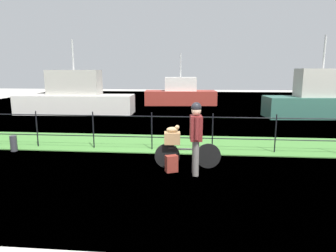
{
  "coord_description": "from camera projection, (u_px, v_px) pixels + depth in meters",
  "views": [
    {
      "loc": [
        1.31,
        -6.65,
        2.4
      ],
      "look_at": [
        0.56,
        1.28,
        0.9
      ],
      "focal_mm": 32.21,
      "sensor_mm": 36.0,
      "label": 1
    }
  ],
  "objects": [
    {
      "name": "ground_plane",
      "position": [
        139.0,
        173.0,
        7.07
      ],
      "size": [
        60.0,
        60.0,
        0.0
      ],
      "primitive_type": "plane",
      "color": "beige"
    },
    {
      "name": "grass_strip",
      "position": [
        156.0,
        143.0,
        9.89
      ],
      "size": [
        27.0,
        2.4,
        0.03
      ],
      "primitive_type": "cube",
      "color": "#478438",
      "rests_on": "ground"
    },
    {
      "name": "harbor_water",
      "position": [
        175.0,
        109.0,
        18.7
      ],
      "size": [
        30.0,
        30.0,
        0.0
      ],
      "primitive_type": "plane",
      "color": "#426684",
      "rests_on": "ground"
    },
    {
      "name": "iron_fence",
      "position": [
        152.0,
        129.0,
        8.99
      ],
      "size": [
        18.04,
        0.04,
        1.14
      ],
      "color": "black",
      "rests_on": "ground"
    },
    {
      "name": "bicycle_main",
      "position": [
        187.0,
        155.0,
        7.38
      ],
      "size": [
        1.62,
        0.23,
        0.62
      ],
      "color": "black",
      "rests_on": "ground"
    },
    {
      "name": "wooden_crate",
      "position": [
        172.0,
        138.0,
        7.3
      ],
      "size": [
        0.4,
        0.32,
        0.28
      ],
      "primitive_type": "cube",
      "rotation": [
        0.0,
        0.0,
        0.09
      ],
      "color": "#A87F51",
      "rests_on": "bicycle_main"
    },
    {
      "name": "terrier_dog",
      "position": [
        173.0,
        129.0,
        7.26
      ],
      "size": [
        0.32,
        0.16,
        0.18
      ],
      "color": "tan",
      "rests_on": "wooden_crate"
    },
    {
      "name": "cyclist_person",
      "position": [
        196.0,
        132.0,
        6.82
      ],
      "size": [
        0.29,
        0.54,
        1.68
      ],
      "color": "slate",
      "rests_on": "ground"
    },
    {
      "name": "backpack_on_paving",
      "position": [
        171.0,
        164.0,
        7.14
      ],
      "size": [
        0.33,
        0.28,
        0.4
      ],
      "primitive_type": "cube",
      "rotation": [
        0.0,
        0.0,
        3.57
      ],
      "color": "maroon",
      "rests_on": "ground"
    },
    {
      "name": "mooring_bollard",
      "position": [
        14.0,
        143.0,
        8.95
      ],
      "size": [
        0.2,
        0.2,
        0.47
      ],
      "primitive_type": "cylinder",
      "color": "#38383D",
      "rests_on": "ground"
    },
    {
      "name": "moored_boat_near",
      "position": [
        75.0,
        98.0,
        16.51
      ],
      "size": [
        6.4,
        1.97,
        3.98
      ],
      "color": "silver",
      "rests_on": "ground"
    },
    {
      "name": "moored_boat_mid",
      "position": [
        320.0,
        100.0,
        15.14
      ],
      "size": [
        5.49,
        2.1,
        4.05
      ],
      "color": "#336656",
      "rests_on": "ground"
    },
    {
      "name": "moored_boat_far",
      "position": [
        180.0,
        95.0,
        20.82
      ],
      "size": [
        4.98,
        2.2,
        3.48
      ],
      "color": "#9E3328",
      "rests_on": "ground"
    }
  ]
}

